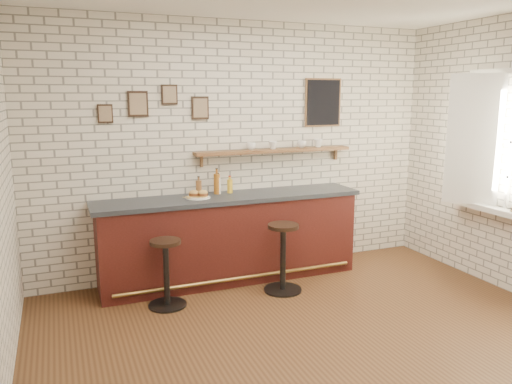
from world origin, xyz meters
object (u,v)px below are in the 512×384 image
Objects in this scene: sandwich_plate at (198,197)px; bitters_bottle_white at (218,185)px; ciabatta_sandwich at (198,194)px; shelf_cup_d at (318,143)px; bar_stool_right at (283,255)px; shelf_cup_b at (273,145)px; shelf_cup_c at (302,144)px; bar_stool_left at (166,271)px; bitters_bottle_amber at (217,183)px; shelf_cup_a at (251,146)px; bitters_bottle_brown at (199,188)px; bar_counter at (230,238)px; condiment_bottle_yellow at (230,186)px.

bitters_bottle_white is (0.29, 0.14, 0.10)m from sandwich_plate.
ciabatta_sandwich is at bearing -152.89° from bitters_bottle_white.
bar_stool_right is at bearing -134.10° from shelf_cup_d.
shelf_cup_b is 0.90× the size of shelf_cup_c.
shelf_cup_c is at bearing 2.83° from bitters_bottle_white.
sandwich_plate is 1.73m from shelf_cup_d.
sandwich_plate is 0.40× the size of bar_stool_left.
shelf_cup_d is at bearing 42.59° from bar_stool_right.
bitters_bottle_white is at bearing 0.00° from bitters_bottle_amber.
ciabatta_sandwich is at bearing -151.73° from bitters_bottle_amber.
bitters_bottle_amber is 0.61m from shelf_cup_a.
bitters_bottle_brown is at bearing 136.56° from bar_stool_right.
shelf_cup_b is at bearing 11.00° from sandwich_plate.
sandwich_plate is 0.92× the size of bitters_bottle_amber.
shelf_cup_b is (0.74, 0.05, 0.41)m from bitters_bottle_amber.
shelf_cup_a is 1.04× the size of shelf_cup_d.
bar_stool_right is 1.60m from shelf_cup_d.
bar_stool_right is (0.42, -0.56, -0.10)m from bar_counter.
bitters_bottle_brown is 0.23m from bitters_bottle_white.
sandwich_plate is at bearing 157.84° from shelf_cup_a.
bar_stool_left is 2.31m from shelf_cup_c.
bitters_bottle_amber is at bearing 27.41° from sandwich_plate.
sandwich_plate is 0.46m from condiment_bottle_yellow.
shelf_cup_b is at bearing 4.26° from bitters_bottle_amber.
shelf_cup_b is (0.21, 0.76, 1.14)m from bar_stool_right.
sandwich_plate is 2.45× the size of shelf_cup_a.
bar_stool_left is at bearing -134.93° from ciabatta_sandwich.
shelf_cup_a is (0.34, 0.20, 1.04)m from bar_counter.
bitters_bottle_white is at bearing 133.52° from shelf_cup_b.
bar_stool_right is (0.79, -0.57, -0.65)m from ciabatta_sandwich.
bar_stool_left is at bearing 172.39° from shelf_cup_a.
condiment_bottle_yellow reaches higher than bar_stool_right.
bitters_bottle_white reaches higher than ciabatta_sandwich.
condiment_bottle_yellow reaches higher than sandwich_plate.
bar_counter is 1.64m from shelf_cup_d.
bitters_bottle_brown is 0.89× the size of bitters_bottle_white.
shelf_cup_a is 1.12× the size of shelf_cup_b.
shelf_cup_b is (0.63, 0.20, 1.04)m from bar_counter.
bitters_bottle_amber reaches higher than sandwich_plate.
bar_stool_left is 2.51m from shelf_cup_d.
bitters_bottle_amber is (0.22, 0.00, 0.03)m from bitters_bottle_brown.
bar_counter is 11.07× the size of sandwich_plate.
bitters_bottle_brown is 1.97× the size of shelf_cup_c.
bar_stool_right is at bearing -121.51° from shelf_cup_a.
bar_counter reaches higher than bar_stool_left.
bitters_bottle_amber is 1.14m from bar_stool_right.
bar_counter is 27.15× the size of shelf_cup_a.
shelf_cup_d is at bearing -99.81° from shelf_cup_c.
bitters_bottle_brown is at bearing 132.47° from shelf_cup_b.
ciabatta_sandwich is 0.89m from shelf_cup_a.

